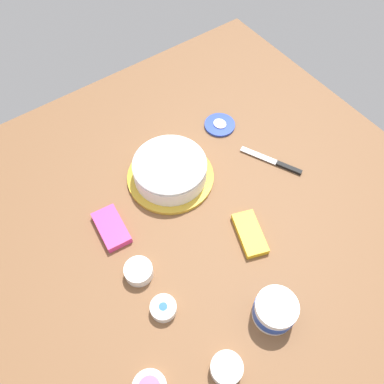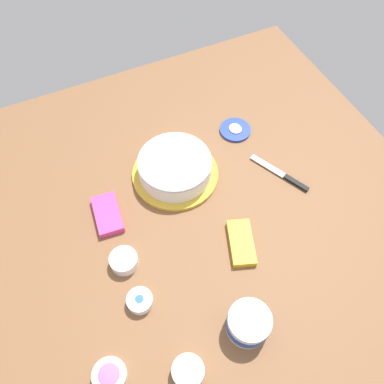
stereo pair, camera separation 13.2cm
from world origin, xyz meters
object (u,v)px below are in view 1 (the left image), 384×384
Objects in this scene: sprinkle_bowl_rainbow at (227,368)px; candy_box_upper at (250,234)px; candy_box_lower at (111,228)px; frosting_tub at (275,310)px; sprinkle_bowl_blue at (163,308)px; frosting_tub_lid at (220,125)px; sprinkle_bowl_orange at (139,271)px; frosted_cake at (170,170)px; spreading_knife at (276,163)px.

candy_box_upper is (0.27, -0.31, -0.01)m from sprinkle_bowl_rainbow.
frosting_tub is at bearing -148.75° from candy_box_lower.
sprinkle_bowl_rainbow is 0.24m from sprinkle_bowl_blue.
frosting_tub_lid is 0.88m from sprinkle_bowl_rainbow.
sprinkle_bowl_blue is 0.14m from sprinkle_bowl_orange.
sprinkle_bowl_rainbow reaches higher than frosting_tub_lid.
sprinkle_bowl_blue is (0.23, 0.05, -0.00)m from sprinkle_bowl_rainbow.
frosting_tub is 0.82× the size of candy_box_lower.
frosted_cake reaches higher than spreading_knife.
candy_box_upper is at bearing -83.68° from sprinkle_bowl_blue.
frosted_cake reaches higher than sprinkle_bowl_blue.
frosting_tub_lid is 0.54× the size of spreading_knife.
candy_box_lower is (-0.06, 0.27, -0.03)m from frosted_cake.
frosted_cake is at bearing -48.93° from sprinkle_bowl_orange.
candy_box_lower is 0.45m from candy_box_upper.
candy_box_lower is at bearing 79.80° from spreading_knife.
sprinkle_bowl_blue is 0.49× the size of candy_box_upper.
frosted_cake is at bearing -71.63° from candy_box_lower.
frosted_cake is 2.05× the size of candy_box_lower.
candy_box_lower is at bearing 4.32° from sprinkle_bowl_rainbow.
frosted_cake is at bearing 33.28° from candy_box_upper.
frosting_tub_lid is 0.66m from sprinkle_bowl_orange.
candy_box_upper is (-0.28, -0.35, -0.00)m from candy_box_lower.
frosting_tub_lid is 1.55× the size of sprinkle_bowl_blue.
sprinkle_bowl_blue is at bearing 116.12° from candy_box_upper.
frosting_tub is 1.60× the size of sprinkle_bowl_blue.
sprinkle_bowl_orange is (0.14, 0.00, 0.00)m from sprinkle_bowl_blue.
frosting_tub is 1.41× the size of sprinkle_bowl_rainbow.
spreading_knife is 0.31m from candy_box_upper.
sprinkle_bowl_blue reaches higher than spreading_knife.
candy_box_lower is at bearing 25.37° from frosting_tub.
frosting_tub_lid reaches higher than spreading_knife.
frosted_cake reaches higher than candy_box_upper.
frosted_cake is 0.35m from candy_box_upper.
sprinkle_bowl_rainbow is 1.13× the size of sprinkle_bowl_blue.
candy_box_upper is at bearing -122.36° from candy_box_lower.
spreading_knife is 2.55× the size of sprinkle_bowl_rainbow.
frosted_cake is 3.53× the size of sprinkle_bowl_rainbow.
sprinkle_bowl_blue is 0.88× the size of sprinkle_bowl_orange.
frosting_tub_lid is at bearing 11.50° from spreading_knife.
sprinkle_bowl_rainbow reaches higher than spreading_knife.
frosting_tub is at bearing 177.10° from frosted_cake.
spreading_knife is (-0.27, -0.05, -0.00)m from frosting_tub_lid.
sprinkle_bowl_blue is (-0.21, 0.62, 0.01)m from spreading_knife.
frosting_tub is 0.79× the size of candy_box_upper.
sprinkle_bowl_rainbow is 0.55m from candy_box_lower.
candy_box_upper is (0.04, -0.36, -0.01)m from sprinkle_bowl_blue.
frosting_tub reaches higher than spreading_knife.
sprinkle_bowl_blue is 0.51× the size of candy_box_lower.
sprinkle_bowl_orange reaches higher than candy_box_lower.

